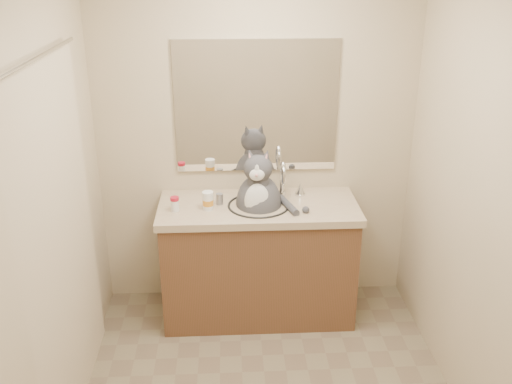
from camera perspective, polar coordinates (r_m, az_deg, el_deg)
room at (r=2.80m, az=1.38°, el=-2.70°), size 2.22×2.52×2.42m
vanity at (r=4.00m, az=0.24°, el=-6.59°), size 1.34×0.59×1.12m
mirror at (r=3.88m, az=0.03°, el=8.50°), size 1.10×0.02×0.90m
shower_curtain at (r=3.08m, az=-18.76°, el=-5.05°), size 0.02×1.30×1.93m
cat at (r=3.80m, az=0.28°, el=-0.80°), size 0.43×0.40×0.61m
pill_bottle_redcap at (r=3.75m, az=-8.12°, el=-1.19°), size 0.07×0.07×0.10m
pill_bottle_orange at (r=3.74m, az=-4.83°, el=-0.90°), size 0.08×0.08×0.12m
grey_canister at (r=3.82m, az=-3.67°, el=-0.70°), size 0.06×0.06×0.08m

